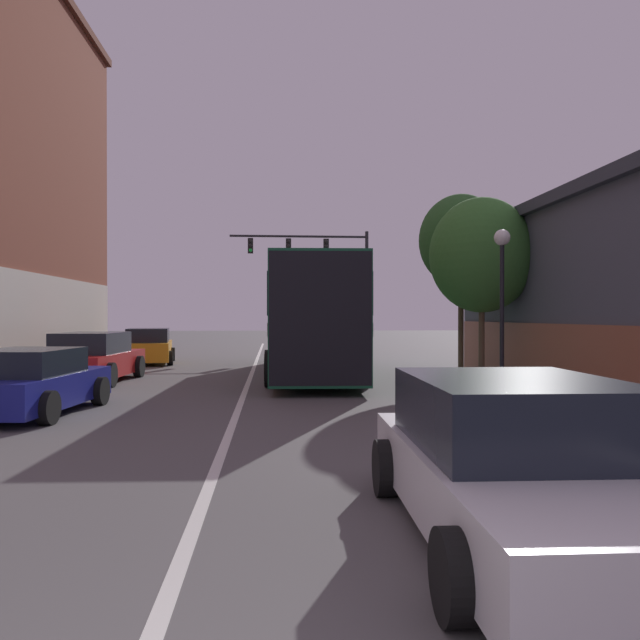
{
  "coord_description": "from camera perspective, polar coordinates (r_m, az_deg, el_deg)",
  "views": [
    {
      "loc": [
        0.71,
        -1.5,
        1.9
      ],
      "look_at": [
        2.1,
        16.98,
        1.78
      ],
      "focal_mm": 35.0,
      "sensor_mm": 36.0,
      "label": 1
    }
  ],
  "objects": [
    {
      "name": "lane_center_line",
      "position": [
        19.46,
        -6.39,
        -5.23
      ],
      "size": [
        0.14,
        47.7,
        0.01
      ],
      "color": "silver",
      "rests_on": "ground_plane"
    },
    {
      "name": "street_tree_far",
      "position": [
        19.97,
        12.77,
        7.06
      ],
      "size": [
        2.61,
        2.35,
        5.69
      ],
      "color": "brown",
      "rests_on": "ground_plane"
    },
    {
      "name": "bus",
      "position": [
        20.34,
        -0.63,
        0.49
      ],
      "size": [
        3.09,
        12.17,
        3.46
      ],
      "rotation": [
        0.0,
        0.0,
        1.54
      ],
      "color": "#145133",
      "rests_on": "ground_plane"
    },
    {
      "name": "parked_car_left_mid",
      "position": [
        19.03,
        -19.99,
        -3.33
      ],
      "size": [
        2.2,
        4.62,
        1.43
      ],
      "rotation": [
        0.0,
        0.0,
        1.51
      ],
      "color": "red",
      "rests_on": "ground_plane"
    },
    {
      "name": "hatchback_foreground",
      "position": [
        5.73,
        17.83,
        -12.36
      ],
      "size": [
        2.2,
        4.46,
        1.35
      ],
      "rotation": [
        0.0,
        0.0,
        1.55
      ],
      "color": "silver",
      "rests_on": "ground_plane"
    },
    {
      "name": "street_tree_near",
      "position": [
        18.04,
        14.57,
        5.75
      ],
      "size": [
        2.92,
        2.63,
        5.21
      ],
      "color": "brown",
      "rests_on": "ground_plane"
    },
    {
      "name": "parked_car_left_near",
      "position": [
        25.93,
        -15.4,
        -2.39
      ],
      "size": [
        2.36,
        4.25,
        1.41
      ],
      "rotation": [
        0.0,
        0.0,
        1.7
      ],
      "color": "orange",
      "rests_on": "ground_plane"
    },
    {
      "name": "street_lamp",
      "position": [
        14.69,
        16.31,
        2.68
      ],
      "size": [
        0.37,
        0.37,
        3.86
      ],
      "color": "black",
      "rests_on": "ground_plane"
    },
    {
      "name": "traffic_signal_gantry",
      "position": [
        33.41,
        0.16,
        5.31
      ],
      "size": [
        7.41,
        0.36,
        6.45
      ],
      "color": "black",
      "rests_on": "ground_plane"
    },
    {
      "name": "parked_car_left_far",
      "position": [
        13.32,
        -24.95,
        -5.24
      ],
      "size": [
        2.26,
        4.06,
        1.27
      ],
      "rotation": [
        0.0,
        0.0,
        1.47
      ],
      "color": "navy",
      "rests_on": "ground_plane"
    }
  ]
}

